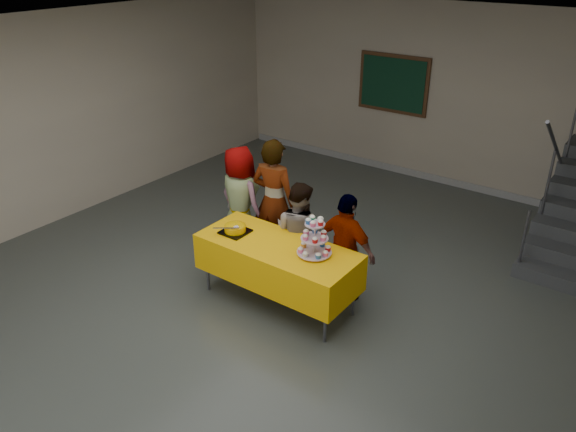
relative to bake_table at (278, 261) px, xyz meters
name	(u,v)px	position (x,y,z in m)	size (l,w,h in m)	color
room_shell	(251,137)	(-0.01, -0.39, 1.57)	(10.00, 10.04, 3.02)	#4C514C
bake_table	(278,261)	(0.00, 0.00, 0.00)	(1.88, 0.78, 0.77)	#595960
cupcake_stand	(315,240)	(0.45, 0.06, 0.39)	(0.38, 0.38, 0.44)	silver
bear_cake	(235,228)	(-0.58, -0.06, 0.27)	(0.32, 0.36, 0.12)	black
schoolchild_a	(240,200)	(-1.16, 0.72, 0.18)	(0.72, 0.47, 1.48)	slate
schoolchild_b	(274,201)	(-0.65, 0.79, 0.28)	(0.61, 0.40, 1.67)	slate
schoolchild_c	(299,234)	(-0.08, 0.53, 0.10)	(0.64, 0.50, 1.32)	slate
schoolchild_d	(346,249)	(0.59, 0.51, 0.12)	(0.79, 0.33, 1.35)	slate
noticeboard	(393,84)	(-0.93, 4.56, 1.04)	(1.30, 0.05, 1.00)	#472B16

